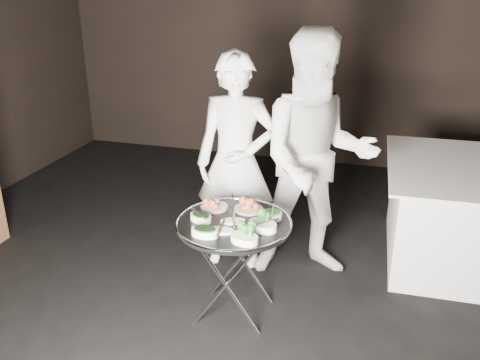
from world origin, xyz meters
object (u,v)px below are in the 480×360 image
(waiter_left, at_px, (236,163))
(serving_tray, at_px, (234,224))
(dining_table, at_px, (475,215))
(tray_stand, at_px, (234,265))
(waiter_right, at_px, (316,159))

(waiter_left, bearing_deg, serving_tray, -80.39)
(serving_tray, relative_size, dining_table, 0.53)
(dining_table, bearing_deg, tray_stand, -143.80)
(tray_stand, relative_size, waiter_right, 0.37)
(tray_stand, distance_m, serving_tray, 0.31)
(serving_tray, height_order, dining_table, dining_table)
(serving_tray, bearing_deg, waiter_left, 105.13)
(waiter_left, xyz_separation_m, dining_table, (1.85, 0.52, -0.44))
(waiter_left, bearing_deg, tray_stand, -80.39)
(waiter_right, height_order, dining_table, waiter_right)
(tray_stand, xyz_separation_m, serving_tray, (0.00, -0.00, 0.31))
(dining_table, bearing_deg, waiter_right, -157.92)
(serving_tray, xyz_separation_m, waiter_right, (0.43, 0.71, 0.24))
(serving_tray, height_order, waiter_right, waiter_right)
(tray_stand, relative_size, serving_tray, 0.90)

